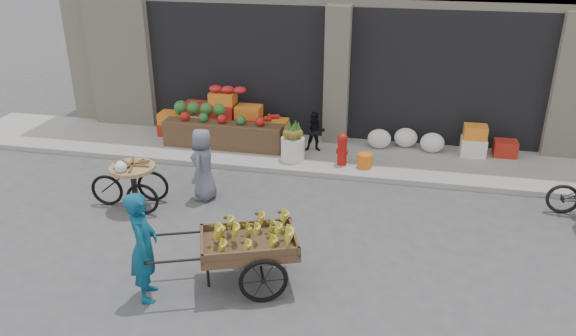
% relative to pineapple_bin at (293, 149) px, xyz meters
% --- Properties ---
extents(ground, '(80.00, 80.00, 0.00)m').
position_rel_pineapple_bin_xyz_m(ground, '(0.75, -3.60, -0.37)').
color(ground, '#424244').
rests_on(ground, ground).
extents(sidewalk, '(18.00, 2.20, 0.12)m').
position_rel_pineapple_bin_xyz_m(sidewalk, '(0.75, 0.50, -0.31)').
color(sidewalk, gray).
rests_on(sidewalk, ground).
extents(fruit_display, '(3.10, 1.12, 1.24)m').
position_rel_pineapple_bin_xyz_m(fruit_display, '(-1.73, 0.78, 0.30)').
color(fruit_display, '#A62217').
rests_on(fruit_display, sidewalk).
extents(pineapple_bin, '(0.52, 0.52, 0.50)m').
position_rel_pineapple_bin_xyz_m(pineapple_bin, '(0.00, 0.00, 0.00)').
color(pineapple_bin, silver).
rests_on(pineapple_bin, sidewalk).
extents(fire_hydrant, '(0.22, 0.22, 0.71)m').
position_rel_pineapple_bin_xyz_m(fire_hydrant, '(1.10, -0.05, 0.13)').
color(fire_hydrant, '#A5140F').
rests_on(fire_hydrant, sidewalk).
extents(orange_bucket, '(0.32, 0.32, 0.30)m').
position_rel_pineapple_bin_xyz_m(orange_bucket, '(1.60, -0.10, -0.10)').
color(orange_bucket, orange).
rests_on(orange_bucket, sidewalk).
extents(right_bay_goods, '(3.35, 0.60, 0.70)m').
position_rel_pineapple_bin_xyz_m(right_bay_goods, '(3.36, 1.10, 0.04)').
color(right_bay_goods, silver).
rests_on(right_bay_goods, sidewalk).
extents(seated_person, '(0.51, 0.43, 0.93)m').
position_rel_pineapple_bin_xyz_m(seated_person, '(0.40, 0.60, 0.21)').
color(seated_person, black).
rests_on(seated_person, sidewalk).
extents(banana_cart, '(2.54, 1.69, 0.99)m').
position_rel_pineapple_bin_xyz_m(banana_cart, '(0.23, -4.53, 0.35)').
color(banana_cart, brown).
rests_on(banana_cart, ground).
extents(vendor_woman, '(0.58, 0.71, 1.66)m').
position_rel_pineapple_bin_xyz_m(vendor_woman, '(-1.06, -5.13, 0.46)').
color(vendor_woman, navy).
rests_on(vendor_woman, ground).
extents(tricycle_cart, '(1.44, 0.91, 0.95)m').
position_rel_pineapple_bin_xyz_m(tricycle_cart, '(-2.50, -2.61, 0.20)').
color(tricycle_cart, '#9E7F51').
rests_on(tricycle_cart, ground).
extents(vendor_grey, '(0.47, 0.71, 1.43)m').
position_rel_pineapple_bin_xyz_m(vendor_grey, '(-1.34, -1.98, 0.34)').
color(vendor_grey, slate).
rests_on(vendor_grey, ground).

